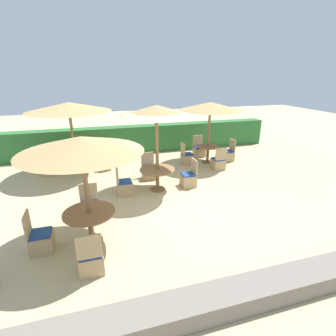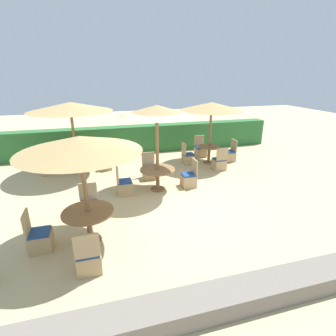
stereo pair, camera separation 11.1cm
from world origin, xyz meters
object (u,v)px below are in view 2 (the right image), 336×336
object	(u,v)px
patio_chair_back_left_west	(48,168)
round_table_front_left	(88,217)
patio_chair_center_west	(124,186)
parasol_back_left	(70,107)
patio_chair_back_right_north	(200,151)
round_table_back_left	(76,157)
patio_chair_front_left_west	(40,239)
patio_chair_front_left_south	(89,259)
round_table_back_right	(209,151)
patio_chair_back_right_south	(219,163)
parasol_front_left	(80,145)
patio_chair_front_left_north	(90,209)
round_table_center	(158,173)
patio_chair_back_left_north	(80,157)
patio_chair_back_right_west	(188,158)
parasol_center	(157,111)
patio_chair_center_east	(189,179)
patio_chair_center_north	(150,171)
parasol_back_right	(212,107)
patio_chair_back_left_east	(106,163)
patio_chair_back_right_east	(229,155)

from	to	relation	value
patio_chair_back_left_west	round_table_front_left	bearing A→B (deg)	17.54
patio_chair_center_west	parasol_back_left	bearing A→B (deg)	-149.00
patio_chair_back_right_north	parasol_back_left	size ratio (longest dim) A/B	0.31
patio_chair_center_west	round_table_back_left	world-z (taller)	patio_chair_center_west
round_table_front_left	patio_chair_front_left_west	bearing A→B (deg)	-177.37
patio_chair_front_left_south	parasol_back_left	size ratio (longest dim) A/B	0.31
round_table_back_right	patio_chair_back_right_south	world-z (taller)	patio_chair_back_right_south
parasol_front_left	parasol_back_left	distance (m)	4.76
patio_chair_center_west	patio_chair_front_left_north	bearing A→B (deg)	-40.18
round_table_center	patio_chair_back_left_north	size ratio (longest dim) A/B	1.21
parasol_front_left	patio_chair_back_left_west	bearing A→B (deg)	107.54
round_table_back_right	patio_chair_back_right_west	size ratio (longest dim) A/B	0.97
patio_chair_front_left_west	patio_chair_back_left_west	bearing A→B (deg)	-174.55
parasol_center	patio_chair_front_left_west	size ratio (longest dim) A/B	2.92
parasol_front_left	round_table_front_left	bearing A→B (deg)	-153.43
round_table_center	round_table_back_right	bearing A→B (deg)	37.15
round_table_back_right	patio_chair_back_right_north	size ratio (longest dim) A/B	0.97
patio_chair_center_east	patio_chair_center_west	xyz separation A→B (m)	(-2.15, -0.00, 0.00)
patio_chair_center_north	patio_chair_back_right_south	xyz separation A→B (m)	(2.82, 0.15, 0.00)
patio_chair_back_left_north	round_table_back_left	bearing A→B (deg)	87.62
patio_chair_front_left_south	parasol_back_right	world-z (taller)	parasol_back_right
patio_chair_front_left_north	round_table_back_left	xyz separation A→B (m)	(-0.45, 3.73, 0.33)
round_table_front_left	patio_chair_front_left_south	xyz separation A→B (m)	(-0.02, -1.00, -0.34)
patio_chair_back_right_north	patio_chair_back_left_east	world-z (taller)	same
parasol_front_left	patio_chair_back_right_north	world-z (taller)	parasol_front_left
round_table_back_right	patio_chair_back_right_north	distance (m)	0.95
patio_chair_center_north	round_table_front_left	bearing A→B (deg)	57.92
parasol_front_left	parasol_back_right	world-z (taller)	parasol_back_right
round_table_front_left	patio_chair_front_left_north	distance (m)	1.06
parasol_center	patio_chair_front_left_north	xyz separation A→B (m)	(-2.13, -1.28, -2.27)
patio_chair_back_left_north	round_table_front_left	bearing A→B (deg)	94.13
patio_chair_back_right_east	round_table_front_left	bearing A→B (deg)	126.69
patio_chair_front_left_south	patio_chair_back_right_south	world-z (taller)	same
patio_chair_front_left_west	patio_chair_back_left_north	bearing A→B (deg)	173.87
patio_chair_back_right_west	patio_chair_back_left_east	distance (m)	3.33
patio_chair_center_east	patio_chair_front_left_south	world-z (taller)	same
patio_chair_back_right_east	patio_chair_back_right_west	size ratio (longest dim) A/B	1.00
round_table_center	patio_chair_back_right_west	size ratio (longest dim) A/B	1.21
round_table_front_left	patio_chair_back_right_east	bearing A→B (deg)	36.69
round_table_center	parasol_back_left	size ratio (longest dim) A/B	0.38
patio_chair_center_east	patio_chair_front_left_north	xyz separation A→B (m)	(-3.20, -1.24, 0.00)
round_table_back_left	patio_chair_back_left_east	bearing A→B (deg)	-1.77
patio_chair_front_left_west	patio_chair_back_right_west	distance (m)	6.67
parasol_back_right	parasol_front_left	bearing A→B (deg)	-138.10
patio_chair_back_right_south	patio_chair_back_right_west	bearing A→B (deg)	134.78
patio_chair_front_left_north	patio_chair_back_right_south	size ratio (longest dim) A/B	1.00
patio_chair_front_left_west	patio_chair_back_right_north	bearing A→B (deg)	132.09
parasol_back_left	round_table_back_left	distance (m)	1.86
patio_chair_front_left_west	patio_chair_front_left_south	distance (m)	1.39
parasol_front_left	parasol_back_right	xyz separation A→B (m)	(4.84, 4.35, 0.08)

